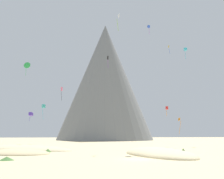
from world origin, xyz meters
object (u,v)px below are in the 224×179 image
at_px(bush_mid_center, 48,150).
at_px(kite_gold_high, 169,48).
at_px(bush_near_left, 175,150).
at_px(kite_orange_low, 180,123).
at_px(kite_white_high, 118,16).
at_px(kite_teal_low, 44,106).
at_px(kite_black_high, 108,59).
at_px(bush_scatter_east, 7,158).
at_px(kite_green_high, 27,65).
at_px(kite_blue_high, 149,27).
at_px(bush_far_left, 183,151).
at_px(rock_massif, 104,84).
at_px(kite_red_low, 167,108).
at_px(kite_cyan_high, 185,49).
at_px(kite_rainbow_mid, 62,91).
at_px(kite_indigo_low, 31,114).

bearing_deg(bush_mid_center, kite_gold_high, 47.40).
distance_m(bush_near_left, kite_orange_low, 24.08).
xyz_separation_m(kite_white_high, kite_teal_low, (-22.22, 35.18, -19.03)).
height_order(kite_teal_low, kite_orange_low, kite_teal_low).
height_order(kite_teal_low, kite_black_high, kite_black_high).
bearing_deg(kite_orange_low, bush_mid_center, 138.83).
height_order(bush_scatter_east, kite_green_high, kite_green_high).
bearing_deg(kite_gold_high, kite_blue_high, 170.66).
bearing_deg(bush_mid_center, bush_scatter_east, -103.25).
xyz_separation_m(bush_far_left, kite_gold_high, (16.09, 50.53, 37.14)).
bearing_deg(kite_orange_low, rock_massif, 30.24).
bearing_deg(kite_green_high, kite_blue_high, 4.25).
relative_size(bush_scatter_east, bush_far_left, 1.56).
bearing_deg(kite_red_low, kite_black_high, -40.85).
bearing_deg(rock_massif, kite_cyan_high, -70.54).
relative_size(rock_massif, kite_teal_low, 12.58).
bearing_deg(bush_near_left, kite_red_low, 74.60).
xyz_separation_m(bush_scatter_east, rock_massif, (21.96, 108.45, 31.72)).
bearing_deg(kite_orange_low, kite_teal_low, 80.67).
bearing_deg(bush_near_left, kite_black_high, 101.99).
distance_m(kite_green_high, kite_gold_high, 54.91).
relative_size(bush_near_left, kite_red_low, 0.67).
height_order(bush_scatter_east, kite_teal_low, kite_teal_low).
bearing_deg(kite_rainbow_mid, kite_blue_high, -13.99).
height_order(kite_cyan_high, kite_blue_high, kite_blue_high).
xyz_separation_m(bush_near_left, kite_red_low, (5.74, 20.83, 10.56)).
bearing_deg(kite_orange_low, kite_blue_high, 39.17).
height_order(bush_near_left, kite_gold_high, kite_gold_high).
height_order(kite_indigo_low, kite_gold_high, kite_gold_high).
bearing_deg(kite_white_high, kite_orange_low, 118.09).
xyz_separation_m(bush_near_left, kite_black_high, (-9.28, 43.69, 31.36)).
bearing_deg(bush_scatter_east, kite_red_low, 45.92).
bearing_deg(bush_near_left, bush_scatter_east, -152.91).
relative_size(kite_teal_low, kite_orange_low, 1.10).
height_order(bush_mid_center, kite_rainbow_mid, kite_rainbow_mid).
xyz_separation_m(bush_mid_center, bush_near_left, (25.08, -0.30, -0.07)).
distance_m(rock_massif, kite_indigo_low, 64.81).
relative_size(bush_mid_center, kite_white_high, 0.27).
bearing_deg(kite_cyan_high, kite_rainbow_mid, 172.32).
bearing_deg(bush_scatter_east, kite_teal_low, 93.90).
relative_size(bush_mid_center, bush_far_left, 1.04).
distance_m(bush_far_left, kite_green_high, 60.74).
bearing_deg(bush_far_left, bush_near_left, 83.82).
bearing_deg(kite_cyan_high, kite_white_high, -136.17).
bearing_deg(kite_teal_low, bush_scatter_east, 116.74).
xyz_separation_m(bush_scatter_east, kite_green_high, (-8.81, 49.48, 25.84)).
distance_m(bush_far_left, kite_indigo_low, 59.60).
bearing_deg(kite_green_high, bush_mid_center, -64.86).
xyz_separation_m(bush_scatter_east, kite_cyan_high, (44.63, 44.28, 31.73)).
relative_size(bush_scatter_east, kite_cyan_high, 0.50).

